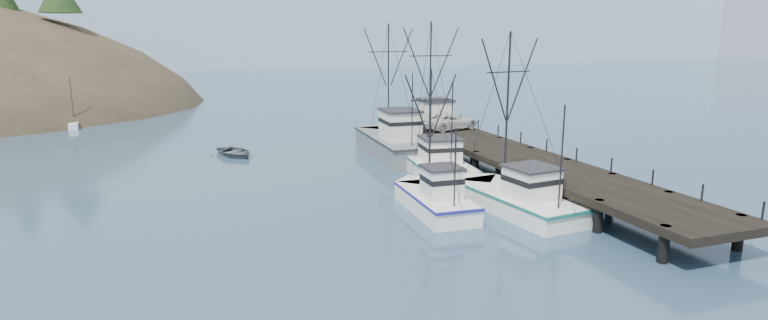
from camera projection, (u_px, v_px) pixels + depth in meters
The scene contains 12 objects.
ground at pixel (428, 264), 30.70m from camera, with size 400.00×400.00×0.00m, color navy.
pier at pixel (503, 153), 49.70m from camera, with size 6.00×44.00×2.00m.
distant_ridge at pixel (238, 67), 190.03m from camera, with size 360.00×40.00×26.00m, color #9EB2C6.
distant_ridge_far at pixel (69, 67), 187.06m from camera, with size 180.00×25.00×18.00m, color silver.
moored_sailboats at pixel (9, 122), 75.16m from camera, with size 23.45×15.07×6.35m.
trawler_near at pixel (514, 198), 39.69m from camera, with size 5.02×11.99×11.99m.
trawler_mid at pixel (434, 199), 39.48m from camera, with size 3.56×9.44×9.61m.
trawler_far at pixel (433, 163), 50.10m from camera, with size 5.36×12.71×12.73m.
work_vessel at pixel (393, 142), 57.03m from camera, with size 5.07×14.97×12.60m.
pier_shed at pixel (435, 112), 61.28m from camera, with size 3.00×3.20×2.80m.
pickup_truck at pixel (450, 121), 59.22m from camera, with size 2.73×5.92×1.65m, color silver.
motorboat at pixel (235, 156), 56.71m from camera, with size 3.63×5.08×1.05m, color #505659.
Camera 1 is at (-12.01, -26.32, 11.79)m, focal length 28.00 mm.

